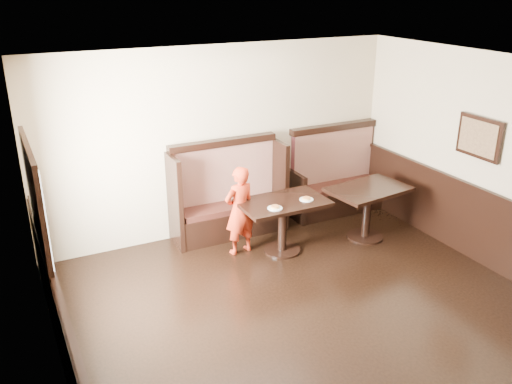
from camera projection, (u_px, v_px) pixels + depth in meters
ground at (357, 357)px, 5.60m from camera, size 7.00×7.00×0.00m
room_shell at (320, 295)px, 5.46m from camera, size 7.00×7.00×7.00m
booth_main at (228, 201)px, 8.14m from camera, size 1.75×0.72×1.45m
booth_neighbor at (335, 183)px, 8.97m from camera, size 1.65×0.72×1.45m
table_main at (283, 213)px, 7.55m from camera, size 1.22×0.77×0.78m
table_neighbor at (368, 201)px, 7.95m from camera, size 1.24×0.89×0.80m
child at (240, 210)px, 7.51m from camera, size 0.51×0.38×1.28m
pizza_plate_left at (275, 207)px, 7.23m from camera, size 0.20×0.20×0.04m
pizza_plate_right at (306, 199)px, 7.51m from camera, size 0.20×0.20×0.04m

